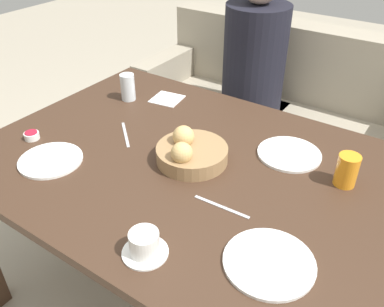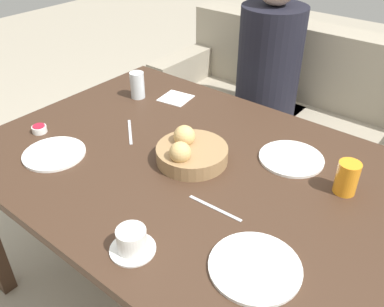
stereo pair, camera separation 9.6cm
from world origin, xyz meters
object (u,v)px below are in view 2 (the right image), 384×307
Objects in this scene: juice_glass at (347,178)px; fork_silver at (215,208)px; plate_near_left at (54,154)px; plate_near_right at (255,267)px; plate_far_center at (291,158)px; bread_basket at (190,152)px; water_tumbler at (137,85)px; jam_bowl_berry at (39,129)px; seated_person at (265,100)px; coffee_cup at (132,241)px; couch at (288,127)px; napkin at (176,98)px; knife_silver at (130,132)px.

fork_silver is (-0.27, -0.33, -0.05)m from juice_glass.
plate_near_left is 0.93× the size of plate_near_right.
plate_near_left is at bearing -143.11° from plate_far_center.
bread_basket reaches higher than juice_glass.
jam_bowl_berry is (-0.08, -0.47, -0.05)m from water_tumbler.
plate_far_center is at bearing 27.63° from jam_bowl_berry.
plate_far_center is at bearing 165.08° from juice_glass.
seated_person reaches higher than coffee_cup.
bread_basket is 0.50m from plate_near_left.
bread_basket is 0.51m from plate_near_right.
couch is at bearing 112.41° from plate_near_right.
couch is 13.00× the size of coffee_cup.
couch reaches higher than plate_far_center.
napkin is at bearing -99.01° from seated_person.
juice_glass is 1.01m from water_tumbler.
seated_person is 0.97m from plate_far_center.
juice_glass is (0.06, 0.45, 0.05)m from plate_near_right.
plate_far_center is 1.92× the size of water_tumbler.
water_tumbler reaches higher than plate_far_center.
seated_person reaches higher than juice_glass.
jam_bowl_berry reaches higher than plate_near_right.
plate_near_left is 0.84m from plate_near_right.
seated_person is 22.18× the size of jam_bowl_berry.
plate_near_left is 0.64m from fork_silver.
seated_person is 1.32m from plate_near_left.
coffee_cup reaches higher than jam_bowl_berry.
plate_near_left is at bearing -153.10° from juice_glass.
plate_near_left is at bearing -18.60° from jam_bowl_berry.
plate_near_right is (0.59, -1.43, 0.45)m from couch.
water_tumbler is (-0.79, 0.01, 0.05)m from plate_far_center.
plate_near_left is (-0.15, -1.29, 0.23)m from seated_person.
plate_near_left is at bearing -108.81° from knife_silver.
knife_silver is at bearing -92.97° from seated_person.
coffee_cup is (-0.35, -0.60, -0.02)m from juice_glass.
juice_glass is 0.74× the size of knife_silver.
bread_basket is at bearing 34.54° from plate_near_left.
seated_person reaches higher than napkin.
seated_person is 0.71m from napkin.
juice_glass is 0.88m from napkin.
seated_person is 1.30m from jam_bowl_berry.
juice_glass is 0.43m from fork_silver.
bread_basket is 2.12× the size of water_tumbler.
bread_basket is 1.34× the size of fork_silver.
juice_glass is (0.22, -0.06, 0.05)m from plate_far_center.
plate_far_center is 0.63m from knife_silver.
fork_silver is at bearing -28.62° from water_tumbler.
seated_person is 10.63× the size of water_tumbler.
napkin is (-0.86, 0.17, -0.05)m from juice_glass.
seated_person is at bearing 112.42° from fork_silver.
knife_silver is (-0.16, -1.16, 0.45)m from couch.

